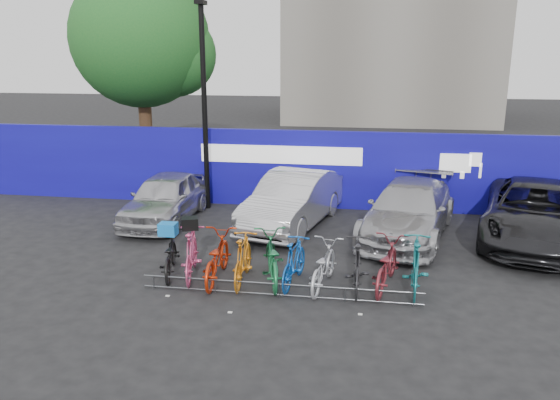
% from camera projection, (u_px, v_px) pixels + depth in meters
% --- Properties ---
extents(ground, '(100.00, 100.00, 0.00)m').
position_uv_depth(ground, '(284.00, 285.00, 11.37)').
color(ground, black).
rests_on(ground, ground).
extents(hoarding, '(22.00, 0.18, 2.40)m').
position_uv_depth(hoarding, '(313.00, 169.00, 16.77)').
color(hoarding, '#0F0982').
rests_on(hoarding, ground).
extents(tree, '(5.40, 5.20, 7.80)m').
position_uv_depth(tree, '(147.00, 42.00, 20.65)').
color(tree, '#382314').
rests_on(tree, ground).
extents(lamppost, '(0.25, 0.50, 6.11)m').
position_uv_depth(lamppost, '(204.00, 102.00, 16.14)').
color(lamppost, black).
rests_on(lamppost, ground).
extents(bike_rack, '(5.60, 0.03, 0.30)m').
position_uv_depth(bike_rack, '(279.00, 289.00, 10.76)').
color(bike_rack, '#595B60').
rests_on(bike_rack, ground).
extents(car_0, '(1.65, 4.04, 1.37)m').
position_uv_depth(car_0, '(165.00, 198.00, 15.51)').
color(car_0, '#AEAEB3').
rests_on(car_0, ground).
extents(car_1, '(2.61, 4.76, 1.49)m').
position_uv_depth(car_1, '(293.00, 200.00, 15.04)').
color(car_1, '#B4B4B9').
rests_on(car_1, ground).
extents(car_2, '(3.09, 5.16, 1.40)m').
position_uv_depth(car_2, '(409.00, 210.00, 14.22)').
color(car_2, '#A5A5AA').
rests_on(car_2, ground).
extents(car_3, '(3.86, 5.90, 1.51)m').
position_uv_depth(car_3, '(537.00, 213.00, 13.80)').
color(car_3, black).
rests_on(car_3, ground).
extents(bike_0, '(0.99, 1.80, 0.90)m').
position_uv_depth(bike_0, '(170.00, 255.00, 11.80)').
color(bike_0, black).
rests_on(bike_0, ground).
extents(bike_1, '(0.85, 1.87, 1.09)m').
position_uv_depth(bike_1, '(191.00, 253.00, 11.63)').
color(bike_1, '#D4477A').
rests_on(bike_1, ground).
extents(bike_2, '(0.75, 1.97, 1.02)m').
position_uv_depth(bike_2, '(217.00, 257.00, 11.48)').
color(bike_2, '#B1260A').
rests_on(bike_2, ground).
extents(bike_3, '(0.55, 1.76, 1.05)m').
position_uv_depth(bike_3, '(243.00, 259.00, 11.35)').
color(bike_3, orange).
rests_on(bike_3, ground).
extents(bike_4, '(1.14, 2.07, 1.03)m').
position_uv_depth(bike_4, '(272.00, 258.00, 11.42)').
color(bike_4, '#1A6B3A').
rests_on(bike_4, ground).
extents(bike_5, '(0.71, 1.70, 0.99)m').
position_uv_depth(bike_5, '(294.00, 262.00, 11.27)').
color(bike_5, '#0F4FB1').
rests_on(bike_5, ground).
extents(bike_6, '(0.91, 1.87, 0.94)m').
position_uv_depth(bike_6, '(323.00, 266.00, 11.15)').
color(bike_6, '#B1B3B9').
rests_on(bike_6, ground).
extents(bike_7, '(0.52, 1.77, 1.06)m').
position_uv_depth(bike_7, '(357.00, 265.00, 11.04)').
color(bike_7, black).
rests_on(bike_7, ground).
extents(bike_8, '(1.07, 2.02, 1.01)m').
position_uv_depth(bike_8, '(386.00, 265.00, 11.11)').
color(bike_8, maroon).
rests_on(bike_8, ground).
extents(bike_9, '(0.68, 1.91, 1.13)m').
position_uv_depth(bike_9, '(416.00, 265.00, 10.94)').
color(bike_9, '#146E72').
rests_on(bike_9, ground).
extents(cargo_crate, '(0.38, 0.29, 0.27)m').
position_uv_depth(cargo_crate, '(168.00, 229.00, 11.65)').
color(cargo_crate, blue).
rests_on(cargo_crate, bike_0).
extents(cargo_topcase, '(0.42, 0.40, 0.25)m').
position_uv_depth(cargo_topcase, '(190.00, 223.00, 11.46)').
color(cargo_topcase, black).
rests_on(cargo_topcase, bike_1).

